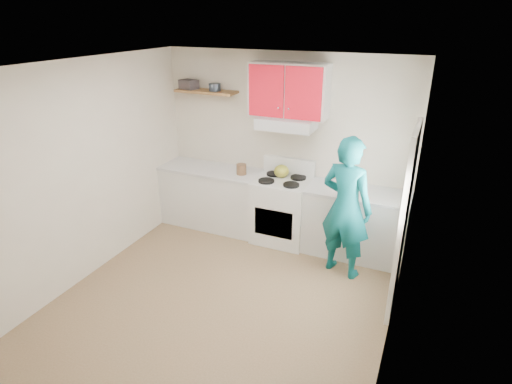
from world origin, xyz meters
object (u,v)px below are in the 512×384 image
at_px(stove, 282,210).
at_px(tin, 215,87).
at_px(crock, 241,170).
at_px(person, 346,208).
at_px(kettle, 281,171).

bearing_deg(stove, tin, 171.27).
height_order(stove, crock, crock).
height_order(stove, person, person).
xyz_separation_m(tin, crock, (0.49, -0.19, -1.10)).
height_order(tin, person, tin).
xyz_separation_m(tin, person, (2.10, -0.65, -1.20)).
bearing_deg(person, stove, -9.79).
relative_size(tin, kettle, 0.79).
bearing_deg(crock, kettle, 12.07).
relative_size(kettle, crock, 1.23).
bearing_deg(kettle, stove, -62.94).
xyz_separation_m(stove, person, (0.99, -0.48, 0.43)).
distance_m(tin, crock, 1.22).
bearing_deg(kettle, person, -29.91).
relative_size(tin, person, 0.09).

